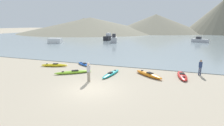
{
  "coord_description": "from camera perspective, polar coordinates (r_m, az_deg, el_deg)",
  "views": [
    {
      "loc": [
        5.56,
        -11.04,
        4.74
      ],
      "look_at": [
        -0.82,
        6.99,
        0.5
      ],
      "focal_mm": 28.0,
      "sensor_mm": 36.0,
      "label": 1
    }
  ],
  "objects": [
    {
      "name": "kayak_on_sand_1",
      "position": [
        16.7,
        11.85,
        -3.65
      ],
      "size": [
        3.03,
        2.64,
        0.38
      ],
      "color": "orange",
      "rests_on": "ground_plane"
    },
    {
      "name": "kayak_on_sand_4",
      "position": [
        16.74,
        -0.32,
        -3.51
      ],
      "size": [
        0.94,
        3.37,
        0.29
      ],
      "color": "teal",
      "rests_on": "ground_plane"
    },
    {
      "name": "far_hill_left",
      "position": [
        116.18,
        -9.05,
        12.16
      ],
      "size": [
        46.67,
        46.67,
        8.71
      ],
      "primitive_type": "cone",
      "color": "gray",
      "rests_on": "ground_plane"
    },
    {
      "name": "moored_boat_2",
      "position": [
        46.65,
        0.66,
        7.75
      ],
      "size": [
        2.52,
        4.05,
        2.34
      ],
      "color": "#B2B2B7",
      "rests_on": "bay_water"
    },
    {
      "name": "moored_boat_4",
      "position": [
        46.86,
        -18.13,
        6.93
      ],
      "size": [
        3.6,
        2.46,
        1.27
      ],
      "color": "white",
      "rests_on": "bay_water"
    },
    {
      "name": "kayak_on_sand_0",
      "position": [
        21.15,
        -18.32,
        -0.66
      ],
      "size": [
        3.12,
        1.49,
        0.35
      ],
      "color": "yellow",
      "rests_on": "ground_plane"
    },
    {
      "name": "kayak_on_sand_2",
      "position": [
        17.27,
        21.93,
        -3.85
      ],
      "size": [
        1.09,
        3.18,
        0.34
      ],
      "color": "red",
      "rests_on": "ground_plane"
    },
    {
      "name": "person_near_waterline",
      "position": [
        18.43,
        26.9,
        -1.02
      ],
      "size": [
        0.31,
        0.25,
        1.51
      ],
      "color": "#384260",
      "rests_on": "ground_plane"
    },
    {
      "name": "kayak_on_sand_5",
      "position": [
        20.9,
        -9.07,
        -0.41
      ],
      "size": [
        2.55,
        1.95,
        0.3
      ],
      "color": "blue",
      "rests_on": "ground_plane"
    },
    {
      "name": "kayak_on_sand_3",
      "position": [
        17.67,
        -12.52,
        -2.91
      ],
      "size": [
        3.24,
        2.67,
        0.31
      ],
      "color": "#8CCC2D",
      "rests_on": "ground_plane"
    },
    {
      "name": "moored_boat_1",
      "position": [
        52.23,
        26.74,
        6.62
      ],
      "size": [
        4.21,
        3.03,
        1.51
      ],
      "color": "#B2B2B7",
      "rests_on": "bay_water"
    },
    {
      "name": "far_hill_right",
      "position": [
        108.2,
        32.44,
        12.68
      ],
      "size": [
        37.72,
        37.72,
        17.26
      ],
      "primitive_type": "cone",
      "color": "gray",
      "rests_on": "ground_plane"
    },
    {
      "name": "moored_boat_0",
      "position": [
        53.94,
        -0.94,
        8.33
      ],
      "size": [
        1.78,
        5.73,
        2.15
      ],
      "color": "black",
      "rests_on": "bay_water"
    },
    {
      "name": "bay_water",
      "position": [
        54.08,
        13.63,
        7.16
      ],
      "size": [
        160.0,
        70.0,
        0.06
      ],
      "primitive_type": "cube",
      "color": "gray",
      "rests_on": "ground_plane"
    },
    {
      "name": "person_near_foreground",
      "position": [
        14.74,
        -7.67,
        -2.56
      ],
      "size": [
        0.33,
        0.28,
        1.64
      ],
      "color": "gray",
      "rests_on": "ground_plane"
    },
    {
      "name": "far_hill_midright",
      "position": [
        106.18,
        14.08,
        12.4
      ],
      "size": [
        52.83,
        52.83,
        10.44
      ],
      "primitive_type": "cone",
      "color": "gray",
      "rests_on": "ground_plane"
    },
    {
      "name": "ground_plane",
      "position": [
        13.24,
        -6.83,
        -8.58
      ],
      "size": [
        400.0,
        400.0,
        0.0
      ],
      "primitive_type": "plane",
      "color": "tan"
    },
    {
      "name": "far_hill_midleft",
      "position": [
        105.1,
        -7.0,
        12.2
      ],
      "size": [
        79.37,
        79.37,
        8.69
      ],
      "primitive_type": "cone",
      "color": "gray",
      "rests_on": "ground_plane"
    }
  ]
}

